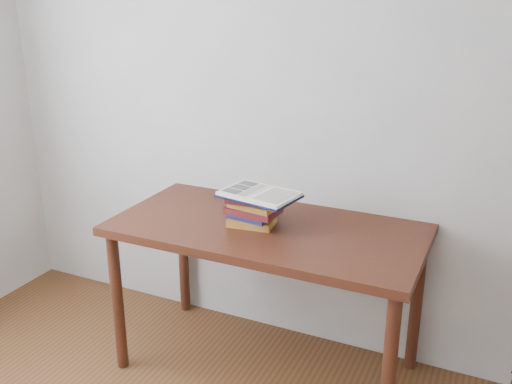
% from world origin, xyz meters
% --- Properties ---
extents(desk, '(1.51, 0.75, 0.81)m').
position_xyz_m(desk, '(0.10, 1.38, 0.71)').
color(desk, '#441E11').
rests_on(desk, ground).
extents(book_stack, '(0.26, 0.19, 0.15)m').
position_xyz_m(book_stack, '(0.04, 1.36, 0.89)').
color(book_stack, '#AE5A27').
rests_on(book_stack, desk).
extents(open_book, '(0.39, 0.30, 0.03)m').
position_xyz_m(open_book, '(0.07, 1.36, 0.97)').
color(open_book, black).
rests_on(open_book, book_stack).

